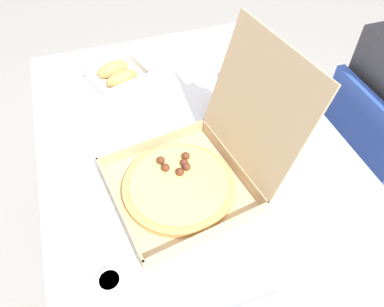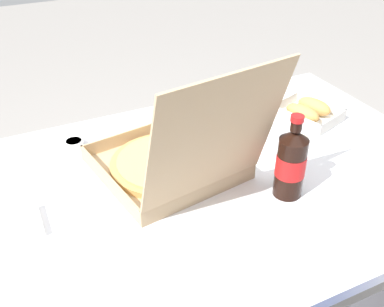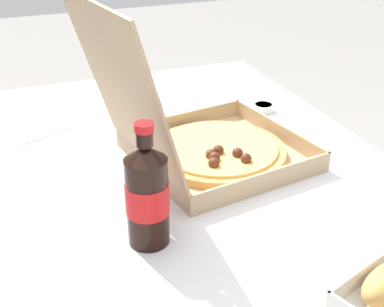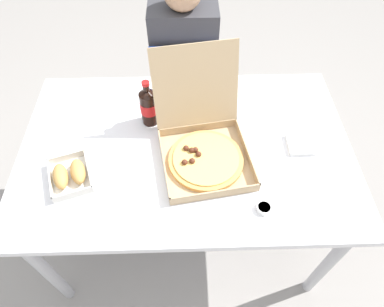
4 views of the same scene
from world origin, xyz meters
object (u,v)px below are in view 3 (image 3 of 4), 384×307
object	(u,v)px
napkin_pile	(137,97)
dipping_sauce_cup	(263,107)
cola_bottle	(147,194)
pizza_box_open	(203,142)
paper_menu	(25,124)

from	to	relation	value
napkin_pile	dipping_sauce_cup	distance (m)	0.36
dipping_sauce_cup	cola_bottle	bearing A→B (deg)	133.58
dipping_sauce_cup	pizza_box_open	bearing A→B (deg)	128.36
pizza_box_open	napkin_pile	distance (m)	0.41
cola_bottle	paper_menu	distance (m)	0.61
cola_bottle	dipping_sauce_cup	world-z (taller)	cola_bottle
pizza_box_open	cola_bottle	size ratio (longest dim) A/B	2.20
napkin_pile	dipping_sauce_cup	xyz separation A→B (m)	(-0.20, -0.30, 0.00)
cola_bottle	napkin_pile	bearing A→B (deg)	-14.15
pizza_box_open	dipping_sauce_cup	bearing A→B (deg)	-51.64
paper_menu	pizza_box_open	bearing A→B (deg)	-158.22
pizza_box_open	paper_menu	world-z (taller)	pizza_box_open
cola_bottle	paper_menu	world-z (taller)	cola_bottle
paper_menu	dipping_sauce_cup	world-z (taller)	dipping_sauce_cup
dipping_sauce_cup	paper_menu	bearing A→B (deg)	76.59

